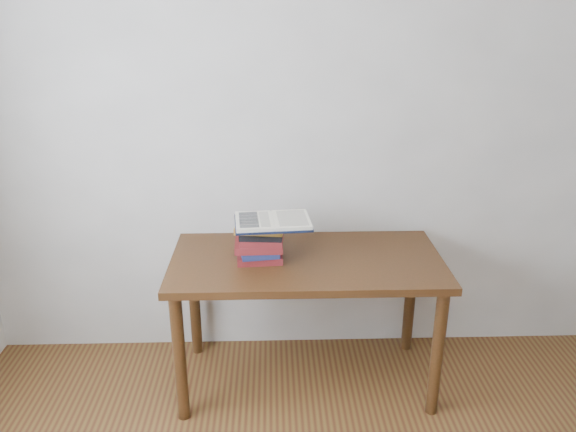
{
  "coord_description": "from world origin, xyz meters",
  "views": [
    {
      "loc": [
        -0.17,
        -1.13,
        1.91
      ],
      "look_at": [
        -0.09,
        1.32,
        0.97
      ],
      "focal_mm": 35.0,
      "sensor_mm": 36.0,
      "label": 1
    }
  ],
  "objects": [
    {
      "name": "room_shell",
      "position": [
        -0.08,
        0.01,
        1.63
      ],
      "size": [
        3.54,
        3.54,
        2.62
      ],
      "color": "beige",
      "rests_on": "ground"
    },
    {
      "name": "desk",
      "position": [
        0.0,
        1.38,
        0.62
      ],
      "size": [
        1.34,
        0.67,
        0.72
      ],
      "color": "#412110",
      "rests_on": "ground"
    },
    {
      "name": "book_stack",
      "position": [
        -0.23,
        1.37,
        0.81
      ],
      "size": [
        0.25,
        0.21,
        0.19
      ],
      "color": "maroon",
      "rests_on": "desk"
    },
    {
      "name": "open_book",
      "position": [
        -0.16,
        1.37,
        0.92
      ],
      "size": [
        0.38,
        0.28,
        0.03
      ],
      "rotation": [
        0.0,
        0.0,
        0.08
      ],
      "color": "black",
      "rests_on": "book_stack"
    }
  ]
}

